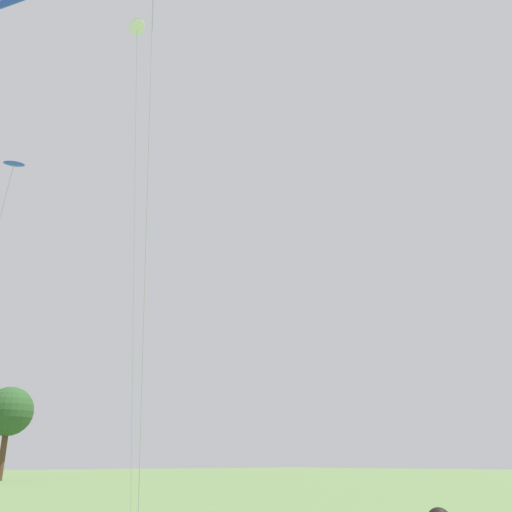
% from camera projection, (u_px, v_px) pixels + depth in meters
% --- Properties ---
extents(small_kite_tiny_distant, '(3.62, 3.90, 16.85)m').
position_uv_depth(small_kite_tiny_distant, '(137.00, 37.00, 20.28)').
color(small_kite_tiny_distant, white).
rests_on(small_kite_tiny_distant, ground).
extents(small_kite_diamond_red, '(0.85, 1.40, 10.44)m').
position_uv_depth(small_kite_diamond_red, '(11.00, 176.00, 16.70)').
color(small_kite_diamond_red, blue).
rests_on(small_kite_diamond_red, ground).
extents(tree_oak_right, '(5.45, 5.45, 10.09)m').
position_uv_depth(tree_oak_right, '(9.00, 412.00, 64.30)').
color(tree_oak_right, '#513823').
rests_on(tree_oak_right, ground).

